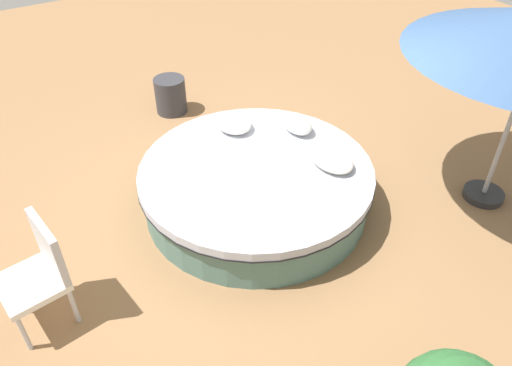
% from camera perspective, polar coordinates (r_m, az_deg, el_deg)
% --- Properties ---
extents(ground_plane, '(16.00, 16.00, 0.00)m').
position_cam_1_polar(ground_plane, '(5.52, 0.00, -2.48)').
color(ground_plane, olive).
extents(round_bed, '(2.48, 2.48, 0.51)m').
position_cam_1_polar(round_bed, '(5.35, 0.00, -0.37)').
color(round_bed, '#4C726B').
rests_on(round_bed, ground_plane).
extents(throw_pillow_0, '(0.55, 0.38, 0.14)m').
position_cam_1_polar(throw_pillow_0, '(5.27, 8.62, 2.75)').
color(throw_pillow_0, silver).
rests_on(throw_pillow_0, round_bed).
extents(throw_pillow_1, '(0.43, 0.28, 0.20)m').
position_cam_1_polar(throw_pillow_1, '(5.75, 4.71, 6.79)').
color(throw_pillow_1, white).
rests_on(throw_pillow_1, round_bed).
extents(throw_pillow_2, '(0.48, 0.39, 0.16)m').
position_cam_1_polar(throw_pillow_2, '(5.79, -2.59, 6.90)').
color(throw_pillow_2, white).
rests_on(throw_pillow_2, round_bed).
extents(patio_chair, '(0.58, 0.57, 0.98)m').
position_cam_1_polar(patio_chair, '(4.46, -23.53, -8.97)').
color(patio_chair, '#B7B7BC').
rests_on(patio_chair, ground_plane).
extents(side_table, '(0.43, 0.43, 0.50)m').
position_cam_1_polar(side_table, '(7.16, -9.76, 9.87)').
color(side_table, '#333338').
rests_on(side_table, ground_plane).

